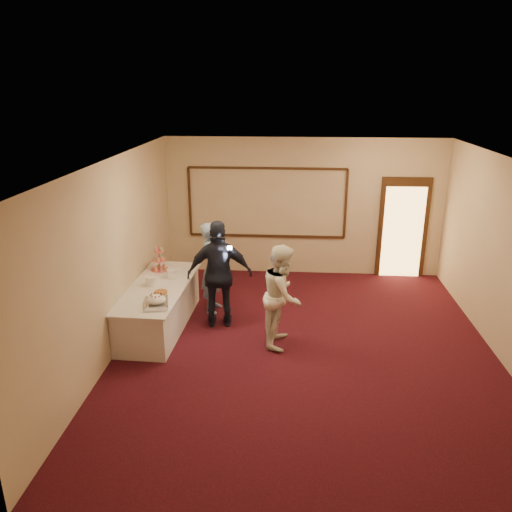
% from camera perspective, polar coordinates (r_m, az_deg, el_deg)
% --- Properties ---
extents(floor, '(7.00, 7.00, 0.00)m').
position_cam_1_polar(floor, '(8.21, 5.61, -10.56)').
color(floor, black).
rests_on(floor, ground).
extents(room_walls, '(6.04, 7.04, 3.02)m').
position_cam_1_polar(room_walls, '(7.42, 6.11, 3.17)').
color(room_walls, beige).
rests_on(room_walls, floor).
extents(wall_molding, '(3.45, 0.04, 1.55)m').
position_cam_1_polar(wall_molding, '(10.89, 1.26, 6.10)').
color(wall_molding, black).
rests_on(wall_molding, room_walls).
extents(doorway, '(1.05, 0.07, 2.20)m').
position_cam_1_polar(doorway, '(11.26, 16.43, 3.02)').
color(doorway, black).
rests_on(doorway, floor).
extents(buffet_table, '(1.06, 2.52, 0.77)m').
position_cam_1_polar(buffet_table, '(8.86, -10.98, -5.67)').
color(buffet_table, silver).
rests_on(buffet_table, floor).
extents(pavlova_tray, '(0.45, 0.53, 0.18)m').
position_cam_1_polar(pavlova_tray, '(7.94, -11.32, -5.06)').
color(pavlova_tray, '#B8BBBF').
rests_on(pavlova_tray, buffet_table).
extents(cupcake_stand, '(0.33, 0.33, 0.49)m').
position_cam_1_polar(cupcake_stand, '(9.40, -10.98, -0.54)').
color(cupcake_stand, '#D14D4F').
rests_on(cupcake_stand, buffet_table).
extents(plate_stack_a, '(0.19, 0.19, 0.16)m').
position_cam_1_polar(plate_stack_a, '(8.72, -11.83, -2.83)').
color(plate_stack_a, white).
rests_on(plate_stack_a, buffet_table).
extents(plate_stack_b, '(0.20, 0.20, 0.17)m').
position_cam_1_polar(plate_stack_b, '(8.98, -9.53, -2.00)').
color(plate_stack_b, white).
rests_on(plate_stack_b, buffet_table).
extents(tart, '(0.25, 0.25, 0.05)m').
position_cam_1_polar(tart, '(8.37, -10.81, -4.14)').
color(tart, white).
rests_on(tart, buffet_table).
extents(man, '(0.48, 0.67, 1.70)m').
position_cam_1_polar(man, '(9.20, -4.97, -1.32)').
color(man, '#7C9AC8').
rests_on(man, floor).
extents(woman, '(0.74, 0.90, 1.68)m').
position_cam_1_polar(woman, '(8.01, 3.06, -4.52)').
color(woman, white).
rests_on(woman, floor).
extents(guest, '(1.16, 0.59, 1.90)m').
position_cam_1_polar(guest, '(8.58, -4.17, -2.12)').
color(guest, black).
rests_on(guest, floor).
extents(camera_flash, '(0.08, 0.06, 0.05)m').
position_cam_1_polar(camera_flash, '(8.27, -3.04, 0.94)').
color(camera_flash, white).
rests_on(camera_flash, guest).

